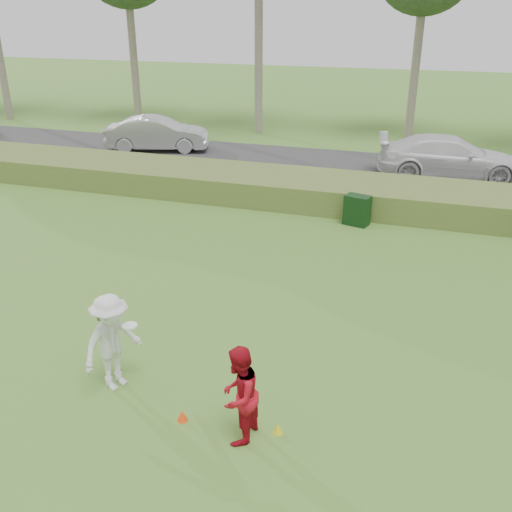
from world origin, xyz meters
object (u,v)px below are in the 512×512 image
(utility_cabinet, at_px, (357,210))
(car_right, at_px, (449,157))
(cone_orange, at_px, (182,416))
(cone_yellow, at_px, (278,428))
(car_mid, at_px, (157,134))
(player_red, at_px, (239,395))
(player_white, at_px, (112,342))

(utility_cabinet, xyz_separation_m, car_right, (2.71, 6.51, 0.40))
(utility_cabinet, bearing_deg, cone_orange, -82.51)
(cone_yellow, bearing_deg, car_right, 81.74)
(utility_cabinet, bearing_deg, car_mid, 161.37)
(player_red, bearing_deg, cone_yellow, 123.39)
(car_right, bearing_deg, player_white, 153.18)
(player_red, xyz_separation_m, cone_yellow, (0.57, 0.31, -0.76))
(cone_yellow, height_order, car_mid, car_mid)
(car_mid, relative_size, car_right, 0.85)
(cone_orange, bearing_deg, player_red, -5.77)
(cone_yellow, bearing_deg, car_mid, 122.33)
(player_red, relative_size, utility_cabinet, 1.76)
(player_red, height_order, car_right, car_right)
(cone_orange, height_order, utility_cabinet, utility_cabinet)
(cone_orange, height_order, car_right, car_right)
(car_right, bearing_deg, car_mid, 79.66)
(player_white, height_order, cone_orange, player_white)
(player_white, distance_m, car_mid, 18.70)
(cone_orange, relative_size, cone_yellow, 1.04)
(player_red, relative_size, car_right, 0.30)
(utility_cabinet, distance_m, car_mid, 12.84)
(cone_orange, bearing_deg, utility_cabinet, 82.55)
(player_white, bearing_deg, player_red, -81.38)
(player_white, bearing_deg, car_mid, 46.47)
(player_red, relative_size, car_mid, 0.36)
(player_white, distance_m, car_right, 17.38)
(car_right, bearing_deg, cone_orange, 158.65)
(player_white, xyz_separation_m, player_red, (2.65, -0.63, -0.09))
(cone_orange, distance_m, utility_cabinet, 10.54)
(cone_yellow, relative_size, car_right, 0.03)
(cone_orange, bearing_deg, player_white, 161.70)
(cone_yellow, height_order, utility_cabinet, utility_cabinet)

